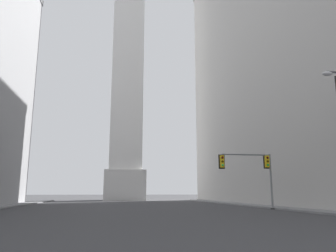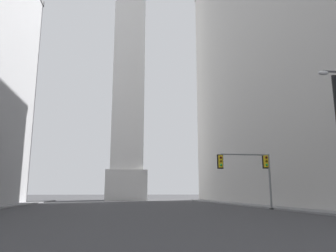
{
  "view_description": "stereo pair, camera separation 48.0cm",
  "coord_description": "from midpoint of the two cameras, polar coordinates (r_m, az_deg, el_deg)",
  "views": [
    {
      "loc": [
        -2.37,
        -0.86,
        1.55
      ],
      "look_at": [
        4.78,
        41.39,
        10.21
      ],
      "focal_mm": 35.0,
      "sensor_mm": 36.0,
      "label": 1
    },
    {
      "loc": [
        -1.9,
        -0.94,
        1.55
      ],
      "look_at": [
        4.78,
        41.39,
        10.21
      ],
      "focal_mm": 35.0,
      "sensor_mm": 36.0,
      "label": 2
    }
  ],
  "objects": [
    {
      "name": "traffic_light_mid_right",
      "position": [
        31.51,
        14.1,
        -6.88
      ],
      "size": [
        5.16,
        0.52,
        5.06
      ],
      "color": "slate",
      "rests_on": "ground_plane"
    },
    {
      "name": "sidewalk_right",
      "position": [
        29.17,
        26.69,
        -13.14
      ],
      "size": [
        5.0,
        75.99,
        0.15
      ],
      "primitive_type": "cube",
      "color": "slate",
      "rests_on": "ground_plane"
    },
    {
      "name": "obelisk",
      "position": [
        74.02,
        -7.04,
        18.44
      ],
      "size": [
        7.67,
        7.67,
        79.41
      ],
      "color": "silver",
      "rests_on": "ground_plane"
    },
    {
      "name": "building_right",
      "position": [
        48.73,
        25.45,
        14.87
      ],
      "size": [
        19.92,
        59.17,
        44.44
      ],
      "color": "#B2AFAA",
      "rests_on": "ground_plane"
    }
  ]
}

